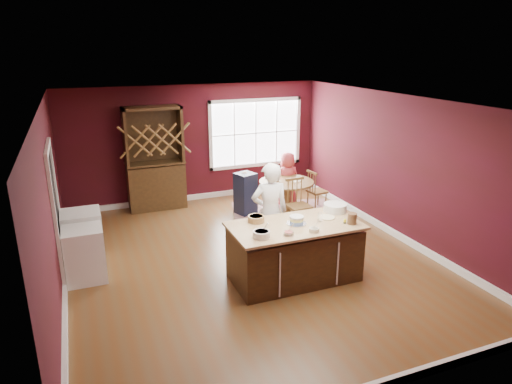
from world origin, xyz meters
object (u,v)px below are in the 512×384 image
Objects in this scene: layer_cake at (297,220)px; toddler at (248,178)px; kitchen_island at (294,253)px; hutch at (155,159)px; dryer at (83,237)px; chair_north at (283,182)px; seated_woman at (287,179)px; chair_south at (299,204)px; washer at (85,254)px; high_chair at (245,193)px; dining_table at (286,191)px; chair_east at (317,189)px; baker at (270,213)px.

layer_cake is 3.03m from toddler.
hutch reaches higher than kitchen_island.
dryer is (-1.64, -2.30, -0.69)m from hutch.
toddler is at bearing -31.58° from hutch.
seated_woman is (-0.03, -0.30, 0.15)m from chair_north.
chair_south reaches higher than dryer.
high_chair is at bearing 28.80° from washer.
high_chair reaches higher than toddler.
high_chair is 0.42× the size of hutch.
dryer is (-3.08, 1.81, -0.53)m from layer_cake.
washer is at bearing 159.26° from layer_cake.
layer_cake reaches higher than dining_table.
dryer is at bearing -12.56° from chair_north.
kitchen_island is 2.23× the size of chair_east.
baker is 0.76× the size of hutch.
layer_cake is at bearing 107.92° from baker.
toddler is at bearing 28.22° from washer.
seated_woman is (1.39, 3.19, 0.19)m from kitchen_island.
baker is 3.15m from chair_north.
chair_south is at bearing -79.15° from high_chair.
kitchen_island reaches higher than chair_east.
dryer is (-2.96, 1.07, -0.41)m from baker.
kitchen_island is 0.54m from layer_cake.
dining_table is 1.14× the size of chair_south.
baker is 1.91× the size of chair_east.
high_chair is 3.58m from dryer.
chair_north is at bearing -110.98° from baker.
chair_east is at bearing 133.76° from seated_woman.
kitchen_island reaches higher than washer.
chair_north is (1.53, 2.73, -0.39)m from baker.
high_chair is 2.15m from hutch.
dining_table is at bearing 36.68° from chair_north.
toddler reaches higher than chair_east.
layer_cake is at bearing 61.88° from seated_woman.
dryer is at bearing 90.00° from washer.
baker is 1.81× the size of high_chair.
high_chair reaches higher than dryer.
toddler is (0.38, 3.02, 0.37)m from kitchen_island.
dining_table is at bearing 19.63° from washer.
dryer is at bearing 149.63° from layer_cake.
chair_east is 0.99× the size of dryer.
chair_south is (-0.91, -0.88, 0.06)m from chair_east.
kitchen_island reaches higher than dining_table.
seated_woman reaches higher than layer_cake.
chair_north is at bearing 72.06° from chair_south.
seated_woman reaches higher than high_chair.
baker is (-1.22, -1.92, 0.33)m from dining_table.
kitchen_island is 3.07m from toddler.
baker is 1.38× the size of seated_woman.
seated_woman is 0.55× the size of hutch.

